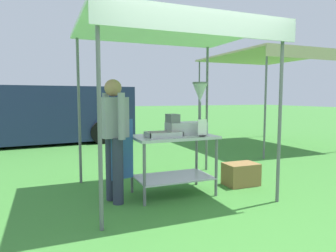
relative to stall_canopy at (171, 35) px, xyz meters
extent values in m
plane|color=#3D7F33|center=(0.00, 5.04, -2.24)|extent=(70.00, 70.00, 0.00)
cylinder|color=slate|center=(-1.16, -0.90, -1.10)|extent=(0.04, 0.04, 2.30)
cylinder|color=slate|center=(1.16, -0.90, -1.10)|extent=(0.04, 0.04, 2.30)
cylinder|color=slate|center=(-1.16, 1.01, -1.10)|extent=(0.04, 0.04, 2.30)
cylinder|color=slate|center=(1.16, 1.01, -1.10)|extent=(0.04, 0.04, 2.30)
cube|color=white|center=(0.00, 0.05, 0.08)|extent=(2.51, 2.11, 0.05)
cube|color=white|center=(0.00, -0.99, -0.06)|extent=(2.51, 0.02, 0.24)
cube|color=#B7B7BC|center=(0.00, -0.10, -1.42)|extent=(1.15, 0.69, 0.04)
cube|color=#B7B7BC|center=(0.00, -0.10, -2.00)|extent=(1.06, 0.64, 0.02)
cylinder|color=slate|center=(-0.52, -0.40, -1.84)|extent=(0.04, 0.04, 0.81)
cylinder|color=slate|center=(0.52, -0.40, -1.84)|extent=(0.04, 0.04, 0.81)
cylinder|color=slate|center=(-0.52, 0.20, -1.84)|extent=(0.04, 0.04, 0.81)
cylinder|color=slate|center=(0.52, 0.20, -1.84)|extent=(0.04, 0.04, 0.81)
cube|color=#B7B7BC|center=(-0.18, -0.18, -1.40)|extent=(0.47, 0.28, 0.01)
cube|color=#B7B7BC|center=(-0.18, -0.32, -1.36)|extent=(0.47, 0.01, 0.06)
cube|color=#B7B7BC|center=(-0.18, -0.05, -1.36)|extent=(0.47, 0.01, 0.06)
cube|color=#B7B7BC|center=(-0.41, -0.18, -1.36)|extent=(0.01, 0.28, 0.06)
cube|color=#B7B7BC|center=(0.05, -0.18, -1.36)|extent=(0.01, 0.28, 0.06)
torus|color=gold|center=(-0.33, -0.13, -1.38)|extent=(0.11, 0.11, 0.03)
torus|color=gold|center=(-0.33, -0.25, -1.38)|extent=(0.10, 0.10, 0.03)
torus|color=gold|center=(-0.03, -0.22, -1.38)|extent=(0.11, 0.11, 0.03)
torus|color=gold|center=(-0.15, -0.22, -1.38)|extent=(0.09, 0.09, 0.03)
torus|color=gold|center=(-0.25, -0.20, -1.38)|extent=(0.11, 0.11, 0.03)
torus|color=gold|center=(-0.09, -0.25, -1.38)|extent=(0.10, 0.10, 0.03)
torus|color=gold|center=(-0.21, -0.12, -1.38)|extent=(0.11, 0.11, 0.03)
torus|color=gold|center=(-0.07, -0.14, -1.38)|extent=(0.10, 0.10, 0.03)
torus|color=gold|center=(0.00, -0.14, -1.38)|extent=(0.10, 0.10, 0.03)
cube|color=#B7B7BC|center=(0.22, -0.06, -1.31)|extent=(0.56, 0.28, 0.18)
cube|color=slate|center=(0.01, -0.06, -1.16)|extent=(0.14, 0.22, 0.12)
cylinder|color=slate|center=(0.44, -0.06, -1.07)|extent=(0.04, 0.04, 0.29)
cone|color=#B7B7BC|center=(0.44, -0.06, -0.80)|extent=(0.21, 0.21, 0.26)
cylinder|color=slate|center=(0.44, -0.06, -0.66)|extent=(0.22, 0.22, 0.02)
cube|color=black|center=(0.33, -0.33, -1.39)|extent=(0.08, 0.05, 0.02)
cube|color=white|center=(0.33, -0.33, -1.28)|extent=(0.13, 0.02, 0.22)
cylinder|color=#2D3347|center=(-0.87, 0.00, -1.81)|extent=(0.14, 0.14, 0.86)
cylinder|color=#2D3347|center=(-0.82, -0.19, -1.81)|extent=(0.14, 0.14, 0.86)
cube|color=gray|center=(-0.84, -0.10, -1.12)|extent=(0.38, 0.30, 0.52)
cube|color=#335BA3|center=(-0.73, -0.07, -1.56)|extent=(0.31, 0.10, 0.80)
cylinder|color=gray|center=(-0.90, 0.12, -1.10)|extent=(0.11, 0.11, 0.58)
cylinder|color=gray|center=(-0.79, -0.31, -1.10)|extent=(0.11, 0.11, 0.58)
sphere|color=#A87A56|center=(-0.84, -0.10, -0.74)|extent=(0.22, 0.22, 0.22)
cube|color=olive|center=(1.17, -0.08, -2.07)|extent=(0.52, 0.36, 0.35)
cube|color=navy|center=(-1.89, 5.81, -1.35)|extent=(5.66, 2.35, 1.60)
cylinder|color=black|center=(-0.11, 5.03, -1.90)|extent=(0.70, 0.30, 0.68)
cylinder|color=black|center=(-0.26, 6.88, -1.90)|extent=(0.70, 0.30, 0.68)
cylinder|color=slate|center=(2.89, 1.45, -1.00)|extent=(0.04, 0.04, 2.49)
cylinder|color=slate|center=(2.89, 4.58, -1.00)|extent=(0.04, 0.04, 2.49)
cylinder|color=slate|center=(5.48, 4.58, -1.00)|extent=(0.04, 0.04, 2.49)
cube|color=#CCB78E|center=(4.18, 3.02, 0.27)|extent=(2.79, 3.32, 0.05)
cube|color=#CCB78E|center=(4.18, 1.36, 0.13)|extent=(2.79, 0.02, 0.24)
camera|label=1|loc=(-1.67, -3.99, -0.86)|focal=32.53mm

